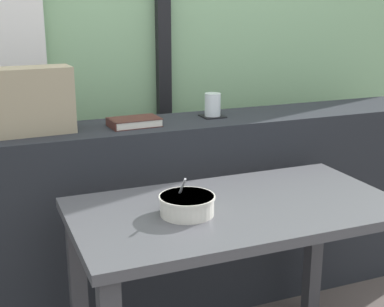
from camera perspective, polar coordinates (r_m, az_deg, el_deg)
The scene contains 9 objects.
outdoor_backdrop at distance 2.86m, azimuth -6.02°, elevation 15.89°, with size 4.80×0.08×2.80m, color #8EBC89.
window_divider_post at distance 2.83m, azimuth -3.09°, elevation 13.93°, with size 0.07×0.05×2.60m, color black.
dark_console_ledge at distance 2.48m, azimuth -1.50°, elevation -6.63°, with size 2.80×0.34×0.89m, color #23262B.
breakfast_table at distance 1.93m, azimuth 4.69°, elevation -8.68°, with size 1.15×0.62×0.71m.
coaster_square at distance 2.44m, azimuth 2.19°, elevation 3.96°, with size 0.10×0.10×0.01m, color black.
juice_glass at distance 2.43m, azimuth 2.20°, elevation 5.10°, with size 0.07×0.07×0.10m.
closed_book at distance 2.26m, azimuth -6.16°, elevation 3.33°, with size 0.22×0.14×0.03m.
throw_pillow at distance 2.19m, azimuth -16.72°, elevation 5.36°, with size 0.32×0.14×0.26m, color tan.
soup_bowl at distance 1.79m, azimuth -0.54°, elevation -5.49°, with size 0.19×0.19×0.14m.
Camera 1 is at (-0.80, -1.60, 1.39)m, focal length 50.35 mm.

